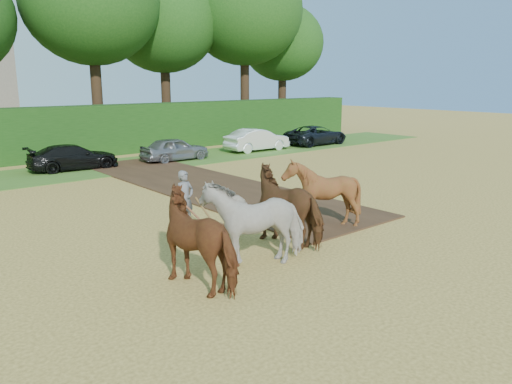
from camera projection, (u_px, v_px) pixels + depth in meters
name	position (u px, v px, depth m)	size (l,w,h in m)	color
ground	(293.00, 228.00, 15.40)	(120.00, 120.00, 0.00)	gold
earth_strip	(205.00, 185.00, 21.56)	(4.50, 17.00, 0.05)	#472D1C
grass_verge	(105.00, 168.00, 25.85)	(50.00, 5.00, 0.03)	#38601E
hedgerow	(71.00, 132.00, 28.88)	(46.00, 1.60, 3.00)	#14380F
plough_team	(271.00, 212.00, 13.23)	(7.11, 5.67, 2.13)	brown
parked_cars	(180.00, 148.00, 28.36)	(30.77, 3.22, 1.46)	white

